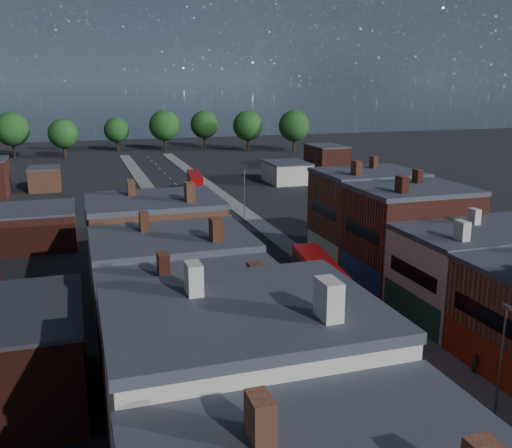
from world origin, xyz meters
TOP-DOWN VIEW (x-y plane):
  - ground at (0.00, 0.00)m, footprint 400.00×400.00m
  - pavement_west at (-6.50, 50.00)m, footprint 3.00×200.00m
  - pavement_east at (6.50, 50.00)m, footprint 3.00×200.00m
  - terrace_west at (-14.00, 0.00)m, footprint 12.00×80.00m
  - lamp_post_1 at (5.20, 0.00)m, footprint 0.25×0.70m
  - lamp_post_2 at (-5.20, 30.00)m, footprint 0.25×0.70m
  - lamp_post_3 at (5.20, 60.00)m, footprint 0.25×0.70m
  - bus_0 at (-3.25, 10.22)m, footprint 3.62×10.77m
  - bus_1 at (1.50, 21.32)m, footprint 4.26×12.03m
  - bus_2 at (1.50, 82.08)m, footprint 3.55×10.56m
  - car_1 at (1.78, 4.30)m, footprint 1.68×4.22m
  - car_2 at (-2.44, 30.09)m, footprint 2.49×4.54m
  - car_3 at (1.20, 48.92)m, footprint 2.05×4.07m
  - ped_1 at (-7.70, 5.66)m, footprint 0.93×0.73m
  - ped_3 at (7.70, 5.38)m, footprint 0.53×0.96m

SIDE VIEW (x-z plane):
  - ground at x=0.00m, z-range 0.00..0.00m
  - pavement_west at x=-6.50m, z-range 0.00..0.12m
  - pavement_east at x=6.50m, z-range 0.00..0.12m
  - car_3 at x=1.20m, z-range 0.00..1.13m
  - car_2 at x=-2.44m, z-range 0.00..1.20m
  - car_1 at x=1.78m, z-range 0.00..1.37m
  - ped_3 at x=7.70m, z-range 0.12..1.68m
  - ped_1 at x=-7.70m, z-range 0.12..1.80m
  - bus_2 at x=1.50m, z-range 0.18..4.65m
  - bus_0 at x=-3.25m, z-range 0.18..4.74m
  - bus_1 at x=1.50m, z-range 0.20..5.28m
  - lamp_post_1 at x=5.20m, z-range 0.64..8.77m
  - lamp_post_2 at x=-5.20m, z-range 0.64..8.77m
  - lamp_post_3 at x=5.20m, z-range 0.64..8.77m
  - terrace_west at x=-14.00m, z-range 0.00..11.98m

